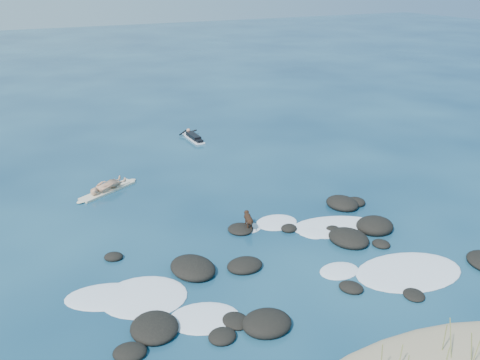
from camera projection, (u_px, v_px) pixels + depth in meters
ground at (270, 244)px, 19.20m from camera, size 160.00×160.00×0.00m
dune_grass at (452, 359)px, 12.62m from camera, size 3.80×1.77×1.22m
reef_rocks at (320, 258)px, 18.00m from camera, size 13.41×7.93×0.61m
breaking_foam at (287, 262)px, 17.97m from camera, size 12.58×7.23×0.12m
standing_surfer_rig at (106, 176)px, 23.38m from camera, size 3.12×1.90×1.93m
paddling_surfer_rig at (193, 137)px, 30.80m from camera, size 1.14×2.52×0.44m
dog at (248, 219)px, 20.13m from camera, size 0.43×1.01×0.65m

